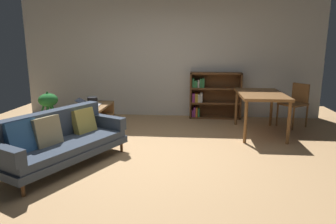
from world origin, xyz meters
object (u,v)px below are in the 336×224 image
Objects in this scene: open_laptop at (90,104)px; dining_chair_near at (295,102)px; potted_floor_plant at (49,108)px; bookshelf at (212,95)px; dining_table at (261,97)px; media_console at (96,119)px; desk_speaker at (93,103)px; fabric_couch at (59,139)px.

open_laptop is 0.54× the size of dining_chair_near.
bookshelf is at bearing 22.30° from potted_floor_plant.
media_console is at bearing -176.35° from dining_table.
potted_floor_plant is at bearing 176.29° from open_laptop.
open_laptop is at bearing -177.25° from dining_table.
bookshelf is (2.22, 1.66, -0.10)m from desk_speaker.
dining_chair_near is at bearing 15.06° from desk_speaker.
dining_chair_near is at bearing 11.55° from media_console.
dining_table is (3.20, 0.15, 0.15)m from open_laptop.
fabric_couch is 1.52× the size of dining_table.
open_laptop is (-0.12, 0.04, 0.29)m from media_console.
dining_chair_near reaches higher than desk_speaker.
potted_floor_plant is (-0.96, 1.71, 0.06)m from fabric_couch.
dining_chair_near is (4.02, 0.75, -0.04)m from open_laptop.
fabric_couch is at bearing -60.57° from potted_floor_plant.
dining_chair_near is at bearing 10.62° from open_laptop.
open_laptop is at bearing 160.10° from media_console.
bookshelf is (-1.65, 0.62, 0.01)m from dining_chair_near.
media_console is 3.99m from dining_chair_near.
fabric_couch is 3.58m from dining_table.
dining_table reaches higher than fabric_couch.
desk_speaker is 2.77m from bookshelf.
desk_speaker is 0.16× the size of dining_table.
fabric_couch is 1.67m from open_laptop.
bookshelf is (2.37, 1.37, -0.03)m from open_laptop.
dining_table is at bearing 2.75° from open_laptop.
fabric_couch is at bearing -89.91° from media_console.
potted_floor_plant is 4.91m from dining_chair_near.
bookshelf reaches higher than dining_chair_near.
open_laptop is (-0.12, 1.65, 0.17)m from fabric_couch.
bookshelf reaches higher than media_console.
dining_chair_near reaches higher than potted_floor_plant.
potted_floor_plant reaches higher than media_console.
bookshelf is at bearing 32.16° from media_console.
desk_speaker reaches higher than media_console.
potted_floor_plant is at bearing -171.82° from dining_chair_near.
dining_table is 1.03m from dining_chair_near.
dining_chair_near is (4.86, 0.70, 0.07)m from potted_floor_plant.
potted_floor_plant is 0.87× the size of dining_chair_near.
potted_floor_plant reaches higher than desk_speaker.
media_console is at bearing -168.45° from dining_chair_near.
fabric_couch is 1.39m from desk_speaker.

